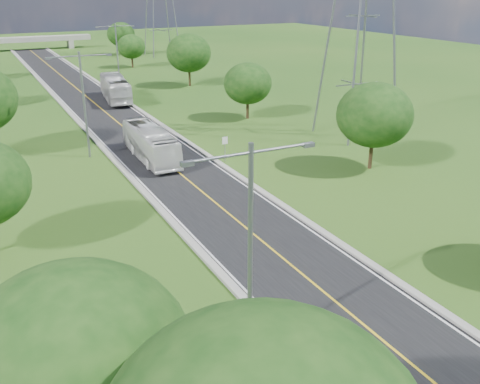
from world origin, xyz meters
name	(u,v)px	position (x,y,z in m)	size (l,w,h in m)	color
ground	(112,118)	(0.00, 60.00, 0.00)	(260.00, 260.00, 0.00)	#214A14
road	(100,108)	(0.00, 66.00, 0.03)	(8.00, 150.00, 0.06)	black
curb_left	(68,111)	(-4.25, 66.00, 0.11)	(0.50, 150.00, 0.22)	gray
curb_right	(131,104)	(4.25, 66.00, 0.11)	(0.50, 150.00, 0.22)	gray
speed_limit_sign	(225,145)	(5.20, 37.98, 1.60)	(0.55, 0.09, 2.40)	slate
overpass	(28,40)	(0.00, 140.00, 2.41)	(30.00, 3.00, 3.20)	gray
streetlight_near_left	(250,236)	(-6.00, 12.00, 5.94)	(5.90, 0.25, 10.00)	slate
streetlight_mid_left	(83,96)	(-6.00, 45.00, 5.94)	(5.90, 0.25, 10.00)	slate
streetlight_far_right	(117,51)	(6.00, 78.00, 5.94)	(5.90, 0.25, 10.00)	slate
power_tower_near	(364,1)	(22.00, 40.00, 14.01)	(9.00, 6.40, 28.00)	slate
tree_la	(77,364)	(-14.00, 8.00, 5.27)	(7.14, 7.14, 8.30)	black
tree_rb	(375,115)	(16.00, 30.00, 4.95)	(6.72, 6.72, 7.82)	black
tree_rc	(248,83)	(15.00, 52.00, 4.33)	(5.88, 5.88, 6.84)	black
tree_rd	(189,53)	(17.00, 76.00, 5.27)	(7.14, 7.14, 8.30)	black
tree_re	(131,47)	(14.50, 100.00, 4.02)	(5.46, 5.46, 6.35)	black
tree_rf	(121,34)	(18.00, 120.00, 4.64)	(6.30, 6.30, 7.33)	black
bus_outbound	(115,88)	(3.20, 69.82, 1.77)	(2.87, 12.28, 3.42)	beige
bus_inbound	(150,143)	(-0.92, 41.56, 1.60)	(2.58, 11.03, 3.07)	silver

